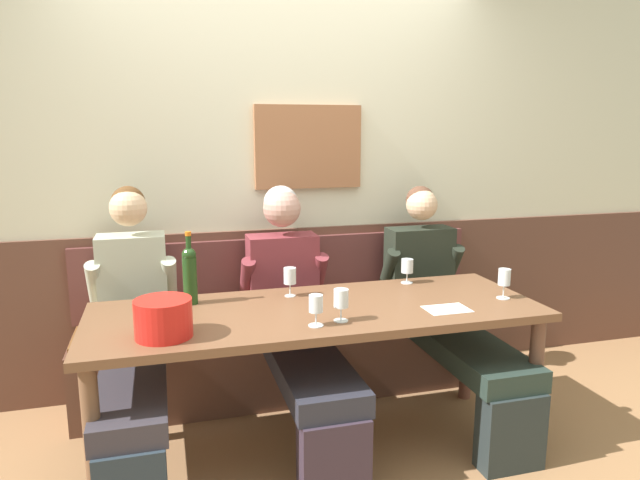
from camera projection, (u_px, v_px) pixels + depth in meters
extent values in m
cube|color=#996C45|center=(326.00, 469.00, 2.75)|extent=(6.80, 6.80, 0.02)
cube|color=beige|center=(277.00, 162.00, 3.51)|extent=(6.80, 0.08, 2.80)
cube|color=#996240|center=(308.00, 147.00, 3.49)|extent=(0.66, 0.04, 0.50)
cube|color=brown|center=(281.00, 305.00, 3.64)|extent=(6.80, 0.03, 0.99)
cube|color=brown|center=(289.00, 359.00, 3.48)|extent=(2.46, 0.42, 0.44)
cube|color=brown|center=(289.00, 321.00, 3.43)|extent=(2.41, 0.39, 0.05)
cube|color=brown|center=(282.00, 273.00, 3.56)|extent=(2.46, 0.04, 0.45)
cube|color=brown|center=(318.00, 312.00, 2.76)|extent=(2.16, 0.78, 0.04)
cylinder|color=brown|center=(94.00, 449.00, 2.26)|extent=(0.07, 0.07, 0.71)
cylinder|color=brown|center=(534.00, 388.00, 2.79)|extent=(0.07, 0.07, 0.71)
cylinder|color=brown|center=(107.00, 381.00, 2.86)|extent=(0.07, 0.07, 0.71)
cylinder|color=brown|center=(467.00, 341.00, 3.40)|extent=(0.07, 0.07, 0.71)
cube|color=#37323A|center=(133.00, 383.00, 2.67)|extent=(0.30, 1.06, 0.11)
cube|color=#B5BCA4|center=(133.00, 284.00, 3.14)|extent=(0.36, 0.21, 0.55)
sphere|color=#D9B28A|center=(128.00, 208.00, 3.05)|extent=(0.20, 0.20, 0.20)
sphere|color=brown|center=(128.00, 203.00, 3.07)|extent=(0.18, 0.18, 0.18)
cylinder|color=#B5BCA4|center=(95.00, 283.00, 3.04)|extent=(0.08, 0.20, 0.27)
cylinder|color=#B5BCA4|center=(169.00, 278.00, 3.15)|extent=(0.08, 0.20, 0.27)
cube|color=#362936|center=(334.00, 459.00, 2.48)|extent=(0.31, 0.14, 0.38)
cube|color=#2B2C36|center=(307.00, 363.00, 2.89)|extent=(0.34, 1.06, 0.11)
cube|color=maroon|center=(282.00, 277.00, 3.37)|extent=(0.40, 0.20, 0.50)
sphere|color=tan|center=(282.00, 208.00, 3.28)|extent=(0.22, 0.22, 0.22)
sphere|color=silver|center=(281.00, 203.00, 3.30)|extent=(0.20, 0.20, 0.20)
cylinder|color=maroon|center=(247.00, 278.00, 3.27)|extent=(0.08, 0.20, 0.27)
cylinder|color=maroon|center=(319.00, 273.00, 3.38)|extent=(0.08, 0.20, 0.27)
cube|color=#262E2F|center=(511.00, 431.00, 2.72)|extent=(0.31, 0.14, 0.38)
cube|color=#26362F|center=(462.00, 346.00, 3.12)|extent=(0.34, 1.06, 0.11)
cube|color=#23291F|center=(419.00, 267.00, 3.60)|extent=(0.41, 0.19, 0.50)
sphere|color=#DFB48E|center=(422.00, 205.00, 3.51)|extent=(0.19, 0.19, 0.19)
sphere|color=brown|center=(420.00, 200.00, 3.53)|extent=(0.18, 0.18, 0.18)
cylinder|color=#23291F|center=(389.00, 268.00, 3.50)|extent=(0.08, 0.20, 0.27)
cylinder|color=#23291F|center=(453.00, 263.00, 3.62)|extent=(0.08, 0.20, 0.27)
cylinder|color=red|center=(163.00, 318.00, 2.36)|extent=(0.24, 0.24, 0.16)
cylinder|color=#1E3E17|center=(190.00, 281.00, 2.80)|extent=(0.07, 0.07, 0.23)
sphere|color=#1E3E17|center=(189.00, 255.00, 2.77)|extent=(0.07, 0.07, 0.07)
cylinder|color=#1E3E17|center=(188.00, 244.00, 2.76)|extent=(0.03, 0.03, 0.09)
cylinder|color=orange|center=(188.00, 234.00, 2.75)|extent=(0.03, 0.03, 0.02)
cylinder|color=silver|center=(290.00, 296.00, 2.94)|extent=(0.06, 0.06, 0.00)
cylinder|color=silver|center=(290.00, 289.00, 2.94)|extent=(0.01, 0.01, 0.06)
cylinder|color=silver|center=(290.00, 276.00, 2.92)|extent=(0.06, 0.06, 0.08)
cylinder|color=silver|center=(316.00, 325.00, 2.50)|extent=(0.07, 0.07, 0.00)
cylinder|color=silver|center=(316.00, 318.00, 2.50)|extent=(0.01, 0.01, 0.06)
cylinder|color=silver|center=(316.00, 303.00, 2.48)|extent=(0.06, 0.06, 0.08)
cylinder|color=silver|center=(407.00, 283.00, 3.19)|extent=(0.07, 0.07, 0.00)
cylinder|color=silver|center=(407.00, 277.00, 3.19)|extent=(0.01, 0.01, 0.06)
cylinder|color=silver|center=(407.00, 266.00, 3.18)|extent=(0.07, 0.07, 0.08)
cylinder|color=#F7E082|center=(407.00, 270.00, 3.18)|extent=(0.06, 0.06, 0.03)
cylinder|color=silver|center=(503.00, 298.00, 2.91)|extent=(0.07, 0.07, 0.00)
cylinder|color=silver|center=(503.00, 291.00, 2.90)|extent=(0.01, 0.01, 0.07)
cylinder|color=silver|center=(504.00, 277.00, 2.88)|extent=(0.06, 0.06, 0.08)
cylinder|color=#EFE47F|center=(504.00, 283.00, 2.89)|extent=(0.05, 0.05, 0.02)
cylinder|color=silver|center=(341.00, 321.00, 2.57)|extent=(0.07, 0.07, 0.00)
cylinder|color=silver|center=(341.00, 314.00, 2.56)|extent=(0.01, 0.01, 0.06)
cylinder|color=silver|center=(341.00, 298.00, 2.54)|extent=(0.07, 0.07, 0.08)
cylinder|color=#EAE687|center=(341.00, 305.00, 2.55)|extent=(0.06, 0.06, 0.02)
cube|color=white|center=(447.00, 309.00, 2.73)|extent=(0.21, 0.15, 0.00)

